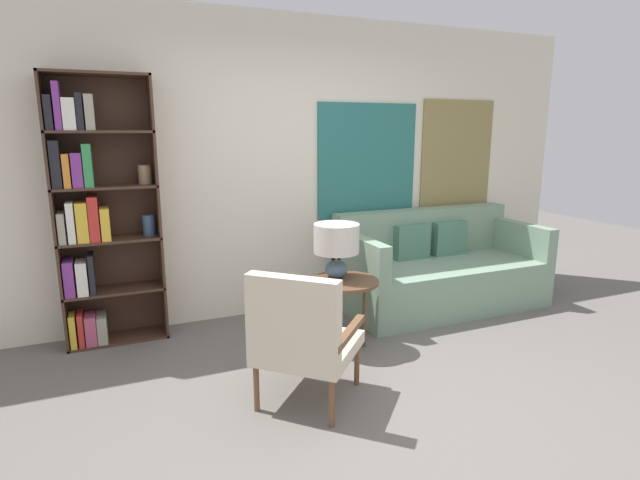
# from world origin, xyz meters

# --- Properties ---
(ground_plane) EXTENTS (14.00, 14.00, 0.00)m
(ground_plane) POSITION_xyz_m (0.00, 0.00, 0.00)
(ground_plane) COLOR #66605B
(wall_back) EXTENTS (6.40, 0.08, 2.70)m
(wall_back) POSITION_xyz_m (0.06, 2.03, 1.35)
(wall_back) COLOR silver
(wall_back) RESTS_ON ground_plane
(bookshelf) EXTENTS (0.77, 0.30, 2.11)m
(bookshelf) POSITION_xyz_m (-1.59, 1.85, 1.06)
(bookshelf) COLOR #422B1E
(bookshelf) RESTS_ON ground_plane
(armchair) EXTENTS (0.83, 0.83, 0.88)m
(armchair) POSITION_xyz_m (-0.46, 0.29, 0.48)
(armchair) COLOR brown
(armchair) RESTS_ON ground_plane
(couch) EXTENTS (1.95, 0.93, 0.91)m
(couch) POSITION_xyz_m (1.46, 1.55, 0.34)
(couch) COLOR gray
(couch) RESTS_ON ground_plane
(side_table) EXTENTS (0.54, 0.54, 0.55)m
(side_table) POSITION_xyz_m (0.17, 1.00, 0.49)
(side_table) COLOR brown
(side_table) RESTS_ON ground_plane
(table_lamp) EXTENTS (0.36, 0.36, 0.43)m
(table_lamp) POSITION_xyz_m (0.13, 1.08, 0.84)
(table_lamp) COLOR slate
(table_lamp) RESTS_ON side_table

